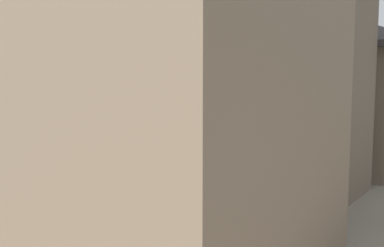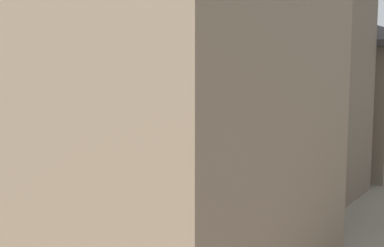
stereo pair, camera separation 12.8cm
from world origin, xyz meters
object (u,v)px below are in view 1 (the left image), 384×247
at_px(boat_moored_nearest, 124,206).
at_px(boat_moored_far, 283,153).
at_px(house_waterfront_tall, 346,100).
at_px(boat_moored_third, 248,128).
at_px(stone_bridge, 376,82).
at_px(boat_moored_second, 175,157).
at_px(mooring_post_dock_mid, 232,166).
at_px(house_waterfront_second, 294,71).
at_px(house_waterfront_nearest, 183,73).
at_px(mooring_post_dock_near, 72,215).

distance_m(boat_moored_nearest, boat_moored_far, 13.73).
height_order(boat_moored_far, house_waterfront_tall, house_waterfront_tall).
bearing_deg(boat_moored_third, house_waterfront_tall, -49.82).
bearing_deg(stone_bridge, boat_moored_nearest, -84.11).
relative_size(boat_moored_second, stone_bridge, 0.14).
xyz_separation_m(boat_moored_nearest, house_waterfront_tall, (5.25, 8.56, 3.51)).
xyz_separation_m(boat_moored_second, mooring_post_dock_mid, (6.31, -4.59, 1.02)).
bearing_deg(house_waterfront_second, stone_bridge, 101.04).
bearing_deg(mooring_post_dock_mid, house_waterfront_tall, 48.78).
height_order(house_waterfront_nearest, stone_bridge, house_waterfront_nearest).
height_order(boat_moored_nearest, boat_moored_second, boat_moored_nearest).
relative_size(house_waterfront_nearest, stone_bridge, 0.33).
relative_size(boat_moored_far, mooring_post_dock_near, 4.41).
bearing_deg(house_waterfront_second, boat_moored_far, 115.18).
xyz_separation_m(house_waterfront_nearest, house_waterfront_tall, (-0.37, 12.75, -1.28)).
bearing_deg(boat_moored_third, stone_bridge, 88.64).
height_order(boat_moored_third, mooring_post_dock_near, mooring_post_dock_near).
bearing_deg(boat_moored_second, stone_bridge, 92.06).
distance_m(boat_moored_nearest, house_waterfront_tall, 10.64).
xyz_separation_m(house_waterfront_nearest, stone_bridge, (-12.02, 66.24, -1.84)).
height_order(boat_moored_far, stone_bridge, stone_bridge).
distance_m(boat_moored_third, mooring_post_dock_near, 28.92).
xyz_separation_m(house_waterfront_second, mooring_post_dock_near, (-3.30, -7.04, -3.83)).
distance_m(boat_moored_nearest, boat_moored_third, 24.56).
bearing_deg(boat_moored_far, stone_bridge, 97.65).
bearing_deg(stone_bridge, house_waterfront_second, -78.96).
relative_size(boat_moored_second, house_waterfront_second, 0.42).
height_order(boat_moored_nearest, stone_bridge, stone_bridge).
height_order(house_waterfront_second, house_waterfront_tall, house_waterfront_second).
distance_m(boat_moored_second, boat_moored_far, 6.44).
bearing_deg(boat_moored_nearest, stone_bridge, 95.89).
relative_size(boat_moored_far, house_waterfront_second, 0.49).
bearing_deg(house_waterfront_nearest, boat_moored_second, 127.07).
bearing_deg(house_waterfront_nearest, mooring_post_dock_mid, 113.40).
relative_size(boat_moored_second, house_waterfront_tall, 0.60).
height_order(boat_moored_second, boat_moored_third, boat_moored_third).
relative_size(house_waterfront_nearest, house_waterfront_second, 1.00).
bearing_deg(mooring_post_dock_near, house_waterfront_tall, 74.64).
relative_size(house_waterfront_nearest, mooring_post_dock_mid, 11.20).
distance_m(boat_moored_second, house_waterfront_nearest, 17.50).
bearing_deg(mooring_post_dock_near, boat_moored_far, 95.53).
xyz_separation_m(boat_moored_second, house_waterfront_tall, (9.75, -0.65, 3.65)).
distance_m(boat_moored_second, mooring_post_dock_mid, 7.87).
height_order(boat_moored_nearest, house_waterfront_tall, house_waterfront_tall).
bearing_deg(boat_moored_nearest, boat_moored_second, 116.03).
bearing_deg(boat_moored_nearest, house_waterfront_tall, 58.48).
distance_m(mooring_post_dock_near, mooring_post_dock_mid, 8.61).
xyz_separation_m(mooring_post_dock_mid, stone_bridge, (-8.21, 57.42, 2.07)).
xyz_separation_m(boat_moored_third, mooring_post_dock_near, (9.12, -27.42, 1.11)).
distance_m(boat_moored_third, house_waterfront_tall, 19.81).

